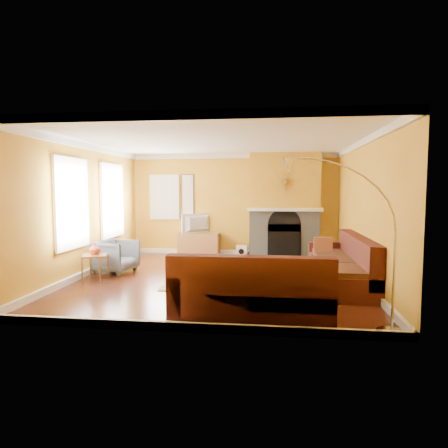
# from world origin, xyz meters

# --- Properties ---
(floor) EXTENTS (5.50, 6.00, 0.02)m
(floor) POSITION_xyz_m (0.00, 0.00, -0.01)
(floor) COLOR #572412
(floor) RESTS_ON ground
(ceiling) EXTENTS (5.50, 6.00, 0.02)m
(ceiling) POSITION_xyz_m (0.00, 0.00, 2.71)
(ceiling) COLOR white
(ceiling) RESTS_ON ground
(wall_back) EXTENTS (5.50, 0.02, 2.70)m
(wall_back) POSITION_xyz_m (0.00, 3.01, 1.35)
(wall_back) COLOR gold
(wall_back) RESTS_ON ground
(wall_front) EXTENTS (5.50, 0.02, 2.70)m
(wall_front) POSITION_xyz_m (0.00, -3.01, 1.35)
(wall_front) COLOR gold
(wall_front) RESTS_ON ground
(wall_left) EXTENTS (0.02, 6.00, 2.70)m
(wall_left) POSITION_xyz_m (-2.76, 0.00, 1.35)
(wall_left) COLOR gold
(wall_left) RESTS_ON ground
(wall_right) EXTENTS (0.02, 6.00, 2.70)m
(wall_right) POSITION_xyz_m (2.76, 0.00, 1.35)
(wall_right) COLOR gold
(wall_right) RESTS_ON ground
(baseboard) EXTENTS (5.50, 6.00, 0.12)m
(baseboard) POSITION_xyz_m (0.00, 0.00, 0.06)
(baseboard) COLOR white
(baseboard) RESTS_ON floor
(crown_molding) EXTENTS (5.50, 6.00, 0.12)m
(crown_molding) POSITION_xyz_m (0.00, 0.00, 2.64)
(crown_molding) COLOR white
(crown_molding) RESTS_ON ceiling
(window_left_near) EXTENTS (0.06, 1.22, 1.72)m
(window_left_near) POSITION_xyz_m (-2.72, 1.30, 1.50)
(window_left_near) COLOR white
(window_left_near) RESTS_ON wall_left
(window_left_far) EXTENTS (0.06, 1.22, 1.72)m
(window_left_far) POSITION_xyz_m (-2.72, -0.60, 1.50)
(window_left_far) COLOR white
(window_left_far) RESTS_ON wall_left
(window_back) EXTENTS (0.82, 0.06, 1.22)m
(window_back) POSITION_xyz_m (-1.90, 2.96, 1.55)
(window_back) COLOR white
(window_back) RESTS_ON wall_back
(wall_art) EXTENTS (0.34, 0.04, 1.14)m
(wall_art) POSITION_xyz_m (-1.25, 2.97, 1.60)
(wall_art) COLOR white
(wall_art) RESTS_ON wall_back
(fireplace) EXTENTS (1.80, 0.40, 2.70)m
(fireplace) POSITION_xyz_m (1.35, 2.80, 1.35)
(fireplace) COLOR gray
(fireplace) RESTS_ON floor
(mantel) EXTENTS (1.92, 0.22, 0.08)m
(mantel) POSITION_xyz_m (1.35, 2.56, 1.25)
(mantel) COLOR white
(mantel) RESTS_ON fireplace
(hearth) EXTENTS (1.80, 0.70, 0.06)m
(hearth) POSITION_xyz_m (1.35, 2.25, 0.03)
(hearth) COLOR gray
(hearth) RESTS_ON floor
(sunburst) EXTENTS (0.70, 0.04, 0.70)m
(sunburst) POSITION_xyz_m (1.35, 2.57, 1.95)
(sunburst) COLOR olive
(sunburst) RESTS_ON fireplace
(rug) EXTENTS (2.40, 1.80, 0.02)m
(rug) POSITION_xyz_m (0.27, -0.19, 0.01)
(rug) COLOR beige
(rug) RESTS_ON floor
(sectional_sofa) EXTENTS (3.08, 3.94, 0.90)m
(sectional_sofa) POSITION_xyz_m (1.21, -0.73, 0.45)
(sectional_sofa) COLOR #4F1F19
(sectional_sofa) RESTS_ON floor
(coffee_table) EXTENTS (1.19, 1.19, 0.37)m
(coffee_table) POSITION_xyz_m (0.47, -0.12, 0.19)
(coffee_table) COLOR white
(coffee_table) RESTS_ON floor
(media_console) EXTENTS (1.08, 0.49, 0.59)m
(media_console) POSITION_xyz_m (-0.91, 2.72, 0.30)
(media_console) COLOR #9D6739
(media_console) RESTS_ON floor
(tv) EXTENTS (0.79, 0.66, 0.52)m
(tv) POSITION_xyz_m (-0.91, 2.72, 0.85)
(tv) COLOR black
(tv) RESTS_ON media_console
(subwoofer) EXTENTS (0.28, 0.28, 0.28)m
(subwoofer) POSITION_xyz_m (0.24, 2.77, 0.14)
(subwoofer) COLOR white
(subwoofer) RESTS_ON floor
(armchair) EXTENTS (0.92, 0.91, 0.69)m
(armchair) POSITION_xyz_m (-2.25, 0.33, 0.35)
(armchair) COLOR slate
(armchair) RESTS_ON floor
(side_table) EXTENTS (0.58, 0.58, 0.50)m
(side_table) POSITION_xyz_m (-2.38, -0.38, 0.25)
(side_table) COLOR #9D6739
(side_table) RESTS_ON floor
(vase) EXTENTS (0.27, 0.27, 0.24)m
(vase) POSITION_xyz_m (-2.38, -0.38, 0.62)
(vase) COLOR #D04A25
(vase) RESTS_ON side_table
(book) EXTENTS (0.24, 0.31, 0.03)m
(book) POSITION_xyz_m (0.33, -0.03, 0.38)
(book) COLOR white
(book) RESTS_ON coffee_table
(arc_lamp) EXTENTS (1.36, 0.36, 2.13)m
(arc_lamp) POSITION_xyz_m (1.92, -2.80, 1.06)
(arc_lamp) COLOR silver
(arc_lamp) RESTS_ON floor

